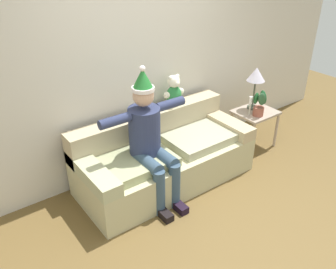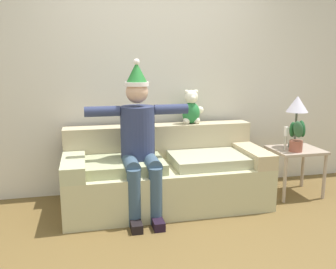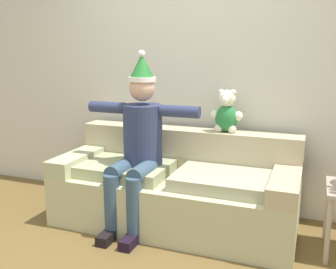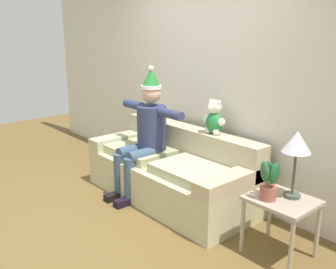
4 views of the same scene
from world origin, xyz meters
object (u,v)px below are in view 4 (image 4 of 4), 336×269
couch (172,172)px  candle_tall (267,176)px  table_lamp (297,145)px  person_seated (145,132)px  side_table (281,208)px  teddy_bear (214,118)px  potted_plant (269,181)px

couch → candle_tall: couch is taller
table_lamp → person_seated: bearing=-174.5°
person_seated → side_table: 1.81m
couch → side_table: size_ratio=3.83×
teddy_bear → candle_tall: (0.97, -0.38, -0.27)m
teddy_bear → potted_plant: teddy_bear is taller
couch → candle_tall: (1.33, -0.10, 0.38)m
teddy_bear → couch: bearing=-142.6°
person_seated → teddy_bear: person_seated is taller
couch → table_lamp: bearing=0.5°
teddy_bear → candle_tall: teddy_bear is taller
couch → teddy_bear: (0.36, 0.28, 0.65)m
teddy_bear → candle_tall: bearing=-21.3°
teddy_bear → potted_plant: (1.05, -0.46, -0.27)m
couch → potted_plant: bearing=-7.4°
couch → table_lamp: table_lamp is taller
couch → teddy_bear: bearing=37.4°
teddy_bear → side_table: 1.29m
teddy_bear → person_seated: bearing=-146.2°
side_table → couch: bearing=176.9°
couch → potted_plant: (1.41, -0.18, 0.38)m
person_seated → table_lamp: (1.81, 0.17, 0.22)m
couch → potted_plant: size_ratio=5.89×
side_table → table_lamp: (0.03, 0.09, 0.54)m
person_seated → side_table: size_ratio=2.81×
person_seated → potted_plant: person_seated is taller
side_table → potted_plant: potted_plant is taller
side_table → candle_tall: bearing=-172.5°
couch → candle_tall: size_ratio=8.02×
couch → teddy_bear: teddy_bear is taller
table_lamp → potted_plant: size_ratio=1.65×
table_lamp → potted_plant: bearing=-118.2°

